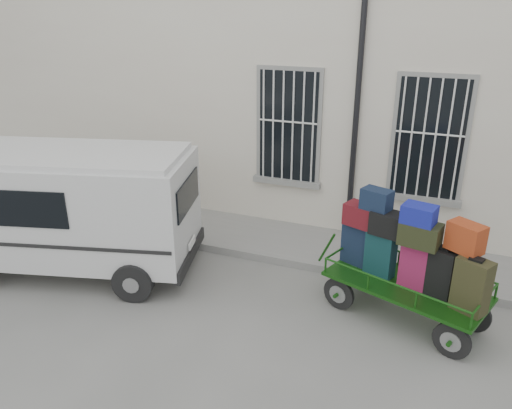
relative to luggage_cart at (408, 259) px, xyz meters
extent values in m
plane|color=slate|center=(-2.31, -0.46, -1.03)|extent=(80.00, 80.00, 0.00)
cube|color=beige|center=(-2.31, 5.04, 1.97)|extent=(24.00, 5.00, 6.00)
cylinder|color=black|center=(-1.36, 2.46, 1.77)|extent=(0.11, 0.11, 5.60)
cube|color=black|center=(-2.71, 2.52, 1.22)|extent=(1.20, 0.08, 2.20)
cube|color=gray|center=(-2.71, 2.50, 0.06)|extent=(1.45, 0.22, 0.12)
cube|color=black|center=(-0.01, 2.52, 1.22)|extent=(1.20, 0.08, 2.20)
cube|color=gray|center=(-0.01, 2.50, 0.06)|extent=(1.45, 0.22, 0.12)
cube|color=gray|center=(-2.31, 1.74, -0.96)|extent=(24.00, 1.70, 0.15)
cylinder|color=black|center=(-0.97, -0.09, -0.77)|extent=(0.52, 0.24, 0.53)
cylinder|color=gray|center=(-0.97, -0.09, -0.77)|extent=(0.31, 0.19, 0.29)
cylinder|color=black|center=(-0.69, 0.67, -0.77)|extent=(0.52, 0.24, 0.53)
cylinder|color=gray|center=(-0.69, 0.67, -0.77)|extent=(0.31, 0.19, 0.29)
cylinder|color=black|center=(0.73, -0.71, -0.77)|extent=(0.52, 0.24, 0.53)
cylinder|color=gray|center=(0.73, -0.71, -0.77)|extent=(0.31, 0.19, 0.29)
cylinder|color=black|center=(1.01, 0.06, -0.77)|extent=(0.52, 0.24, 0.53)
cylinder|color=gray|center=(1.01, 0.06, -0.77)|extent=(0.31, 0.19, 0.29)
cube|color=#164C11|center=(0.02, -0.02, -0.45)|extent=(2.57, 1.80, 0.05)
cylinder|color=#164C11|center=(-1.33, 0.48, -0.29)|extent=(0.31, 0.15, 0.60)
cube|color=#111E34|center=(-0.81, 0.39, -0.07)|extent=(0.56, 0.44, 0.70)
cube|color=black|center=(-0.81, 0.39, 0.30)|extent=(0.23, 0.19, 0.03)
cube|color=#0D2E32|center=(-0.42, 0.13, -0.06)|extent=(0.49, 0.37, 0.71)
cube|color=black|center=(-0.42, 0.13, 0.31)|extent=(0.21, 0.17, 0.03)
cube|color=maroon|center=(0.11, -0.03, -0.07)|extent=(0.45, 0.33, 0.70)
cube|color=black|center=(0.11, -0.03, 0.30)|extent=(0.19, 0.16, 0.03)
cube|color=black|center=(0.47, -0.12, -0.06)|extent=(0.49, 0.42, 0.73)
cube|color=black|center=(0.47, -0.12, 0.32)|extent=(0.20, 0.19, 0.03)
cube|color=#2D2E17|center=(0.88, -0.41, -0.03)|extent=(0.53, 0.46, 0.78)
cube|color=black|center=(0.88, -0.41, 0.38)|extent=(0.22, 0.19, 0.03)
cube|color=maroon|center=(-0.79, 0.33, 0.46)|extent=(0.57, 0.48, 0.34)
cube|color=black|center=(-0.32, 0.11, 0.47)|extent=(0.62, 0.47, 0.35)
cube|color=black|center=(0.13, -0.10, 0.48)|extent=(0.62, 0.47, 0.34)
cube|color=#A12E1D|center=(0.72, -0.19, 0.56)|extent=(0.55, 0.50, 0.41)
cube|color=#111E34|center=(-0.56, 0.21, 0.79)|extent=(0.51, 0.41, 0.32)
cube|color=navy|center=(0.08, -0.10, 0.78)|extent=(0.51, 0.43, 0.26)
cube|color=silver|center=(-5.76, -0.58, 0.23)|extent=(4.68, 2.92, 1.78)
cube|color=silver|center=(-5.76, -0.58, 1.16)|extent=(4.45, 2.73, 0.10)
cube|color=black|center=(-6.09, -1.64, 0.53)|extent=(2.11, 0.59, 0.61)
cube|color=black|center=(-3.66, -0.02, 0.53)|extent=(0.39, 1.35, 0.54)
cube|color=black|center=(-3.67, -0.02, -0.61)|extent=(0.56, 1.79, 0.22)
cube|color=white|center=(-3.63, -0.01, -0.38)|extent=(0.13, 0.41, 0.12)
cylinder|color=black|center=(-7.38, -0.06, -0.70)|extent=(0.70, 0.38, 0.67)
cylinder|color=black|center=(-4.15, -1.09, -0.70)|extent=(0.70, 0.38, 0.67)
cylinder|color=black|center=(-4.61, 0.67, -0.70)|extent=(0.70, 0.38, 0.67)
camera|label=1|loc=(0.30, -6.92, 3.51)|focal=35.00mm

